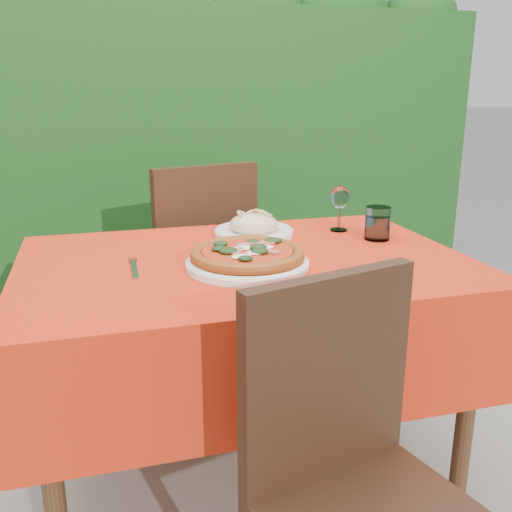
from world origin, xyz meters
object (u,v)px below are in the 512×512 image
object	(u,v)px
chair_near	(355,470)
chair_far	(196,262)
pizza_plate	(247,257)
fork	(134,270)
wine_glass	(340,199)
pasta_plate	(254,228)
water_glass	(378,225)

from	to	relation	value
chair_near	chair_far	bearing A→B (deg)	78.67
pizza_plate	fork	distance (m)	0.30
pizza_plate	wine_glass	distance (m)	0.52
chair_near	fork	world-z (taller)	chair_near
chair_far	wine_glass	distance (m)	0.68
chair_near	pasta_plate	size ratio (longest dim) A/B	3.37
pizza_plate	pasta_plate	size ratio (longest dim) A/B	1.32
wine_glass	fork	size ratio (longest dim) A/B	0.76
water_glass	wine_glass	bearing A→B (deg)	117.16
pizza_plate	wine_glass	world-z (taller)	wine_glass
pizza_plate	fork	world-z (taller)	pizza_plate
wine_glass	water_glass	bearing A→B (deg)	-62.84
chair_far	fork	xyz separation A→B (m)	(-0.29, -0.70, 0.21)
water_glass	fork	xyz separation A→B (m)	(-0.78, -0.12, -0.04)
water_glass	chair_near	bearing A→B (deg)	-119.12
pizza_plate	water_glass	size ratio (longest dim) A/B	3.23
chair_far	wine_glass	xyz separation A→B (m)	(0.42, -0.44, 0.32)
chair_far	pizza_plate	distance (m)	0.79
pasta_plate	pizza_plate	bearing A→B (deg)	-108.46
pizza_plate	wine_glass	size ratio (longest dim) A/B	2.19
chair_near	wine_glass	distance (m)	1.01
chair_far	pasta_plate	xyz separation A→B (m)	(0.12, -0.42, 0.23)
pasta_plate	wine_glass	distance (m)	0.31
chair_near	pizza_plate	distance (m)	0.64
chair_near	water_glass	xyz separation A→B (m)	(0.41, 0.74, 0.29)
pizza_plate	pasta_plate	world-z (taller)	pasta_plate
pizza_plate	water_glass	distance (m)	0.51
wine_glass	chair_far	bearing A→B (deg)	133.66
chair_near	pasta_plate	world-z (taller)	chair_near
chair_far	fork	size ratio (longest dim) A/B	4.59
pizza_plate	fork	xyz separation A→B (m)	(-0.30, 0.05, -0.03)
water_glass	fork	bearing A→B (deg)	-171.09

